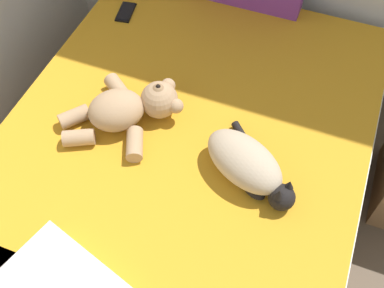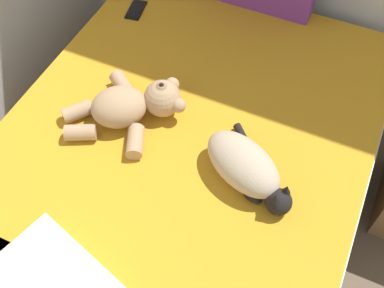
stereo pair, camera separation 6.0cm
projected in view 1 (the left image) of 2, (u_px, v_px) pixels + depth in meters
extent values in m
cube|color=olive|center=(185.00, 183.00, 2.21)|extent=(1.52, 2.00, 0.30)
cube|color=white|center=(184.00, 153.00, 2.00)|extent=(1.48, 1.94, 0.22)
cube|color=orange|center=(189.00, 126.00, 1.94)|extent=(1.46, 1.80, 0.02)
ellipsoid|color=tan|center=(244.00, 161.00, 1.73)|extent=(0.39, 0.32, 0.15)
sphere|color=black|center=(282.00, 197.00, 1.67)|extent=(0.10, 0.10, 0.10)
cone|color=black|center=(289.00, 185.00, 1.64)|extent=(0.04, 0.04, 0.04)
cone|color=black|center=(279.00, 194.00, 1.62)|extent=(0.04, 0.04, 0.04)
cylinder|color=black|center=(243.00, 138.00, 1.87)|extent=(0.13, 0.14, 0.03)
ellipsoid|color=black|center=(254.00, 190.00, 1.72)|extent=(0.11, 0.09, 0.04)
ellipsoid|color=tan|center=(116.00, 110.00, 1.87)|extent=(0.29, 0.29, 0.16)
sphere|color=tan|center=(159.00, 100.00, 1.91)|extent=(0.16, 0.16, 0.16)
sphere|color=#8E6B49|center=(159.00, 91.00, 1.86)|extent=(0.06, 0.06, 0.06)
sphere|color=black|center=(158.00, 87.00, 1.84)|extent=(0.02, 0.02, 0.02)
sphere|color=tan|center=(168.00, 86.00, 1.94)|extent=(0.06, 0.06, 0.06)
sphere|color=tan|center=(176.00, 106.00, 1.88)|extent=(0.06, 0.06, 0.06)
cylinder|color=tan|center=(118.00, 89.00, 2.00)|extent=(0.15, 0.13, 0.07)
cylinder|color=tan|center=(74.00, 117.00, 1.91)|extent=(0.13, 0.14, 0.07)
cylinder|color=tan|center=(135.00, 144.00, 1.83)|extent=(0.11, 0.15, 0.07)
cylinder|color=tan|center=(79.00, 138.00, 1.85)|extent=(0.14, 0.12, 0.07)
cube|color=black|center=(126.00, 12.00, 2.34)|extent=(0.10, 0.16, 0.01)
cube|color=black|center=(126.00, 11.00, 2.34)|extent=(0.08, 0.14, 0.00)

